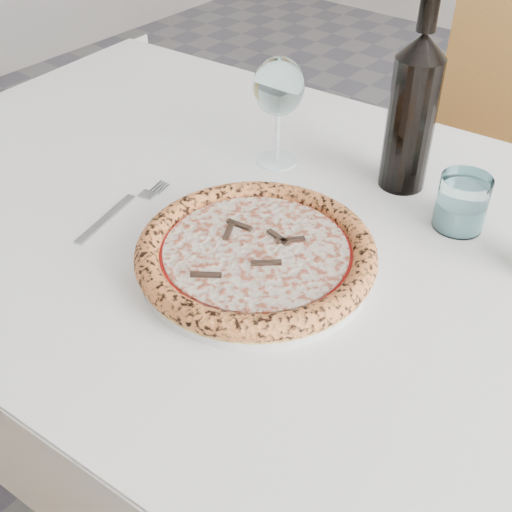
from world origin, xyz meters
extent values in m
cube|color=#4C4B57|center=(0.00, 0.00, -0.01)|extent=(5.00, 6.00, 0.02)
cube|color=#905C24|center=(0.06, -0.08, 0.73)|extent=(1.53, 0.95, 0.04)
cube|color=white|center=(0.06, -0.08, 0.75)|extent=(1.60, 1.01, 0.01)
cube|color=white|center=(0.06, 0.37, 0.64)|extent=(1.53, 0.01, 0.22)
cube|color=white|center=(0.06, -0.53, 0.64)|extent=(1.53, 0.01, 0.22)
cube|color=white|center=(-0.70, -0.08, 0.64)|extent=(0.01, 0.90, 0.22)
cylinder|color=#905C24|center=(-0.61, 0.28, 0.35)|extent=(0.06, 0.06, 0.71)
cube|color=#905C24|center=(0.15, 0.62, 0.45)|extent=(0.50, 0.50, 0.04)
cylinder|color=#905C24|center=(-0.07, 0.75, 0.21)|extent=(0.04, 0.04, 0.43)
cylinder|color=#905C24|center=(0.02, 0.41, 0.21)|extent=(0.04, 0.04, 0.43)
cylinder|color=white|center=(0.06, -0.18, 0.76)|extent=(0.32, 0.32, 0.01)
torus|color=white|center=(0.06, -0.18, 0.77)|extent=(0.31, 0.31, 0.01)
cylinder|color=#EBC658|center=(0.06, -0.18, 0.78)|extent=(0.32, 0.32, 0.01)
torus|color=orange|center=(0.06, -0.18, 0.78)|extent=(0.33, 0.33, 0.03)
cylinder|color=red|center=(0.06, -0.18, 0.78)|extent=(0.27, 0.27, 0.00)
cylinder|color=beige|center=(0.06, -0.18, 0.79)|extent=(0.25, 0.25, 0.00)
cube|color=#39271B|center=(0.10, -0.18, 0.79)|extent=(0.04, 0.01, 0.00)
cube|color=#39271B|center=(0.09, -0.14, 0.79)|extent=(0.03, 0.04, 0.00)
cube|color=#39271B|center=(0.03, -0.12, 0.79)|extent=(0.03, 0.04, 0.00)
cube|color=#39271B|center=(0.03, -0.18, 0.79)|extent=(0.04, 0.01, 0.00)
cube|color=#39271B|center=(0.04, -0.23, 0.79)|extent=(0.03, 0.04, 0.00)
cube|color=#39271B|center=(0.10, -0.25, 0.79)|extent=(0.03, 0.04, 0.00)
cube|color=#A2A3A9|center=(-0.18, -0.23, 0.76)|extent=(0.05, 0.14, 0.00)
cube|color=#A2A3A9|center=(-0.18, -0.15, 0.76)|extent=(0.03, 0.03, 0.00)
cylinder|color=#A2A3A9|center=(-0.19, -0.12, 0.76)|extent=(0.00, 0.03, 0.00)
cylinder|color=#A2A3A9|center=(-0.19, -0.12, 0.76)|extent=(0.00, 0.03, 0.00)
cylinder|color=#A2A3A9|center=(-0.18, -0.12, 0.76)|extent=(0.00, 0.03, 0.00)
cylinder|color=#A2A3A9|center=(-0.17, -0.12, 0.76)|extent=(0.00, 0.03, 0.00)
cylinder|color=white|center=(-0.09, 0.07, 0.76)|extent=(0.07, 0.07, 0.00)
cylinder|color=white|center=(-0.09, 0.07, 0.81)|extent=(0.01, 0.01, 0.09)
ellipsoid|color=white|center=(-0.09, 0.07, 0.89)|extent=(0.08, 0.08, 0.10)
cylinder|color=white|center=(0.24, 0.08, 0.80)|extent=(0.07, 0.07, 0.08)
cylinder|color=#A8CFDB|center=(0.24, 0.08, 0.78)|extent=(0.07, 0.07, 0.04)
cylinder|color=black|center=(0.11, 0.13, 0.86)|extent=(0.07, 0.07, 0.21)
cone|color=black|center=(0.11, 0.13, 0.99)|extent=(0.07, 0.07, 0.04)
cylinder|color=black|center=(0.11, 0.13, 1.03)|extent=(0.03, 0.03, 0.05)
camera|label=1|loc=(0.49, -0.71, 1.31)|focal=45.00mm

